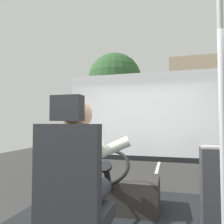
% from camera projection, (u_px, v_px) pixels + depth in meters
% --- Properties ---
extents(ground, '(18.00, 44.00, 0.06)m').
position_uv_depth(ground, '(160.00, 159.00, 10.41)').
color(ground, '#343434').
extents(driver_seat, '(0.48, 0.48, 1.30)m').
position_uv_depth(driver_seat, '(73.00, 199.00, 1.55)').
color(driver_seat, black).
rests_on(driver_seat, bus_floor).
extents(bus_driver, '(0.75, 0.53, 0.85)m').
position_uv_depth(bus_driver, '(79.00, 167.00, 1.67)').
color(bus_driver, '#282833').
rests_on(bus_driver, driver_seat).
extents(steering_console, '(1.10, 1.00, 0.79)m').
position_uv_depth(steering_console, '(116.00, 191.00, 2.76)').
color(steering_console, '#282623').
rests_on(steering_console, bus_floor).
extents(handrail_pole, '(0.04, 0.04, 2.14)m').
position_uv_depth(handrail_pole, '(223.00, 128.00, 1.55)').
color(handrail_pole, '#B7B7BC').
rests_on(handrail_pole, bus_floor).
extents(fare_box, '(0.24, 0.24, 0.86)m').
position_uv_depth(fare_box, '(213.00, 188.00, 2.21)').
color(fare_box, '#333338').
rests_on(fare_box, bus_floor).
extents(windshield_panel, '(2.50, 0.08, 1.48)m').
position_uv_depth(windshield_panel, '(139.00, 126.00, 3.58)').
color(windshield_panel, silver).
extents(street_tree, '(3.30, 3.30, 6.08)m').
position_uv_depth(street_tree, '(115.00, 80.00, 13.22)').
color(street_tree, '#4C3828').
rests_on(street_tree, ground).
extents(shop_building, '(9.39, 4.30, 7.60)m').
position_uv_depth(shop_building, '(222.00, 100.00, 19.51)').
color(shop_building, tan).
rests_on(shop_building, ground).
extents(parked_car_blue, '(1.95, 4.07, 1.30)m').
position_uv_depth(parked_car_blue, '(222.00, 137.00, 16.13)').
color(parked_car_blue, navy).
rests_on(parked_car_blue, ground).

